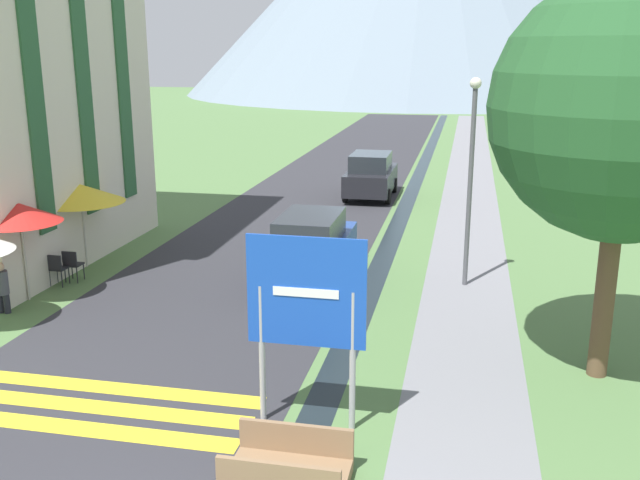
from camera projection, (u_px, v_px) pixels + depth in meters
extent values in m
plane|color=#517542|center=(371.00, 211.00, 26.70)|extent=(160.00, 160.00, 0.00)
cube|color=#2D2D33|center=(349.00, 166.00, 36.64)|extent=(6.40, 60.00, 0.01)
cube|color=slate|center=(470.00, 170.00, 35.44)|extent=(2.20, 60.00, 0.01)
cube|color=black|center=(422.00, 169.00, 35.92)|extent=(0.60, 60.00, 0.00)
cube|color=yellow|center=(76.00, 428.00, 11.43)|extent=(5.44, 0.44, 0.01)
cube|color=yellow|center=(98.00, 407.00, 12.10)|extent=(5.44, 0.44, 0.01)
cube|color=yellow|center=(117.00, 389.00, 12.76)|extent=(5.44, 0.44, 0.01)
cube|color=#285633|center=(31.00, 57.00, 16.82)|extent=(0.06, 0.70, 8.56)
cube|color=#285633|center=(81.00, 56.00, 18.99)|extent=(0.06, 0.70, 8.56)
cube|color=#285633|center=(121.00, 55.00, 21.16)|extent=(0.06, 0.70, 8.56)
cylinder|color=#9E9EA3|center=(262.00, 354.00, 11.42)|extent=(0.10, 0.10, 2.32)
cylinder|color=#9E9EA3|center=(353.00, 362.00, 11.13)|extent=(0.10, 0.10, 2.32)
cube|color=#1947B7|center=(306.00, 292.00, 10.97)|extent=(1.89, 0.05, 1.77)
cube|color=white|center=(306.00, 293.00, 10.94)|extent=(1.04, 0.02, 0.14)
cube|color=#846647|center=(288.00, 475.00, 9.94)|extent=(1.70, 1.10, 0.12)
cube|color=#846647|center=(278.00, 478.00, 9.38)|extent=(1.70, 0.08, 0.45)
cube|color=#846647|center=(296.00, 438.00, 10.35)|extent=(1.70, 0.08, 0.45)
cube|color=#846647|center=(235.00, 475.00, 10.12)|extent=(0.16, 0.99, 0.08)
cube|color=navy|center=(312.00, 254.00, 18.50)|extent=(1.72, 4.19, 0.84)
cube|color=#23282D|center=(310.00, 228.00, 18.10)|extent=(1.46, 2.30, 0.68)
cylinder|color=black|center=(293.00, 254.00, 20.00)|extent=(0.18, 0.60, 0.60)
cylinder|color=black|center=(351.00, 258.00, 19.68)|extent=(0.18, 0.60, 0.60)
cylinder|color=black|center=(268.00, 283.00, 17.54)|extent=(0.18, 0.60, 0.60)
cylinder|color=black|center=(333.00, 288.00, 17.22)|extent=(0.18, 0.60, 0.60)
cube|color=black|center=(371.00, 180.00, 28.95)|extent=(1.77, 3.92, 0.84)
cube|color=#23282D|center=(371.00, 162.00, 28.57)|extent=(1.50, 2.15, 0.68)
cylinder|color=black|center=(355.00, 184.00, 30.38)|extent=(0.18, 0.60, 0.60)
cylinder|color=black|center=(395.00, 185.00, 30.04)|extent=(0.18, 0.60, 0.60)
cylinder|color=black|center=(345.00, 195.00, 28.08)|extent=(0.18, 0.60, 0.60)
cylinder|color=black|center=(388.00, 197.00, 27.75)|extent=(0.18, 0.60, 0.60)
cube|color=#232328|center=(74.00, 265.00, 18.54)|extent=(0.40, 0.40, 0.04)
cube|color=#232328|center=(69.00, 259.00, 18.32)|extent=(0.40, 0.04, 0.40)
cylinder|color=#232328|center=(72.00, 270.00, 18.80)|extent=(0.03, 0.03, 0.45)
cylinder|color=#232328|center=(84.00, 271.00, 18.73)|extent=(0.03, 0.03, 0.45)
cylinder|color=#232328|center=(65.00, 274.00, 18.48)|extent=(0.03, 0.03, 0.45)
cylinder|color=#232328|center=(77.00, 275.00, 18.41)|extent=(0.03, 0.03, 0.45)
cube|color=#232328|center=(59.00, 268.00, 18.22)|extent=(0.40, 0.40, 0.04)
cube|color=#232328|center=(54.00, 263.00, 18.00)|extent=(0.40, 0.04, 0.40)
cylinder|color=#232328|center=(57.00, 274.00, 18.47)|extent=(0.03, 0.03, 0.45)
cylinder|color=#232328|center=(69.00, 275.00, 18.41)|extent=(0.03, 0.03, 0.45)
cylinder|color=#232328|center=(50.00, 278.00, 18.15)|extent=(0.03, 0.03, 0.45)
cylinder|color=#232328|center=(62.00, 279.00, 18.09)|extent=(0.03, 0.03, 0.45)
cylinder|color=#B7B2A8|center=(24.00, 255.00, 16.98)|extent=(0.06, 0.06, 2.26)
cone|color=red|center=(20.00, 213.00, 16.71)|extent=(1.93, 1.93, 0.46)
cylinder|color=#B7B2A8|center=(84.00, 229.00, 19.62)|extent=(0.06, 0.06, 2.18)
cone|color=yellow|center=(81.00, 193.00, 19.36)|extent=(2.37, 2.37, 0.50)
cylinder|color=#282833|center=(0.00, 303.00, 16.38)|extent=(0.14, 0.14, 0.46)
cylinder|color=#282833|center=(7.00, 304.00, 16.35)|extent=(0.14, 0.14, 0.46)
cylinder|color=#4C4C56|center=(1.00, 283.00, 16.23)|extent=(0.32, 0.32, 0.54)
cylinder|color=#515156|center=(470.00, 190.00, 17.72)|extent=(0.12, 0.12, 4.97)
sphere|color=silver|center=(476.00, 83.00, 17.04)|extent=(0.28, 0.28, 0.28)
cylinder|color=brown|center=(604.00, 300.00, 12.95)|extent=(0.36, 0.36, 2.96)
sphere|color=#235128|center=(626.00, 108.00, 12.05)|extent=(4.61, 4.61, 4.61)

